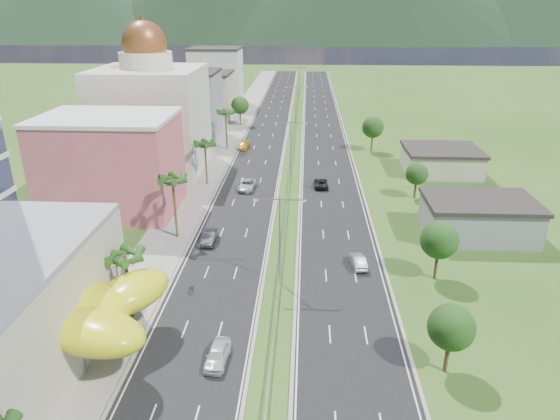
# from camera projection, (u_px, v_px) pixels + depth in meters

# --- Properties ---
(ground) EXTENTS (500.00, 500.00, 0.00)m
(ground) POSITION_uv_depth(u_px,v_px,m) (275.00, 332.00, 51.25)
(ground) COLOR #2D5119
(ground) RESTS_ON ground
(road_left) EXTENTS (11.00, 260.00, 0.04)m
(road_left) POSITION_uv_depth(u_px,v_px,m) (268.00, 130.00, 134.74)
(road_left) COLOR black
(road_left) RESTS_ON ground
(road_right) EXTENTS (11.00, 260.00, 0.04)m
(road_right) POSITION_uv_depth(u_px,v_px,m) (323.00, 130.00, 134.02)
(road_right) COLOR black
(road_right) RESTS_ON ground
(sidewalk_left) EXTENTS (7.00, 260.00, 0.12)m
(sidewalk_left) POSITION_uv_depth(u_px,v_px,m) (233.00, 129.00, 135.18)
(sidewalk_left) COLOR gray
(sidewalk_left) RESTS_ON ground
(median_guardrail) EXTENTS (0.10, 216.06, 0.76)m
(median_guardrail) POSITION_uv_depth(u_px,v_px,m) (294.00, 145.00, 117.51)
(median_guardrail) COLOR gray
(median_guardrail) RESTS_ON ground
(streetlight_median_b) EXTENTS (6.04, 0.25, 11.00)m
(streetlight_median_b) POSITION_uv_depth(u_px,v_px,m) (280.00, 232.00, 57.92)
(streetlight_median_b) COLOR gray
(streetlight_median_b) RESTS_ON ground
(streetlight_median_c) EXTENTS (6.04, 0.25, 11.00)m
(streetlight_median_c) POSITION_uv_depth(u_px,v_px,m) (291.00, 144.00, 94.87)
(streetlight_median_c) COLOR gray
(streetlight_median_c) RESTS_ON ground
(streetlight_median_d) EXTENTS (6.04, 0.25, 11.00)m
(streetlight_median_d) POSITION_uv_depth(u_px,v_px,m) (296.00, 102.00, 136.44)
(streetlight_median_d) COLOR gray
(streetlight_median_d) RESTS_ON ground
(streetlight_median_e) EXTENTS (6.04, 0.25, 11.00)m
(streetlight_median_e) POSITION_uv_depth(u_px,v_px,m) (299.00, 79.00, 178.01)
(streetlight_median_e) COLOR gray
(streetlight_median_e) RESTS_ON ground
(lime_canopy) EXTENTS (18.00, 15.00, 7.40)m
(lime_canopy) POSITION_uv_depth(u_px,v_px,m) (59.00, 307.00, 46.62)
(lime_canopy) COLOR yellow
(lime_canopy) RESTS_ON ground
(pink_shophouse) EXTENTS (20.00, 15.00, 15.00)m
(pink_shophouse) POSITION_uv_depth(u_px,v_px,m) (111.00, 166.00, 79.31)
(pink_shophouse) COLOR #D15557
(pink_shophouse) RESTS_ON ground
(domed_building) EXTENTS (20.00, 20.00, 28.70)m
(domed_building) POSITION_uv_depth(u_px,v_px,m) (151.00, 113.00, 99.09)
(domed_building) COLOR beige
(domed_building) RESTS_ON ground
(midrise_grey) EXTENTS (16.00, 15.00, 16.00)m
(midrise_grey) POSITION_uv_depth(u_px,v_px,m) (186.00, 106.00, 123.41)
(midrise_grey) COLOR gray
(midrise_grey) RESTS_ON ground
(midrise_beige) EXTENTS (16.00, 15.00, 13.00)m
(midrise_beige) POSITION_uv_depth(u_px,v_px,m) (203.00, 97.00, 144.30)
(midrise_beige) COLOR #BCB59B
(midrise_beige) RESTS_ON ground
(midrise_white) EXTENTS (16.00, 15.00, 18.00)m
(midrise_white) POSITION_uv_depth(u_px,v_px,m) (216.00, 78.00, 164.60)
(midrise_white) COLOR silver
(midrise_white) RESTS_ON ground
(shed_near) EXTENTS (15.00, 10.00, 5.00)m
(shed_near) POSITION_uv_depth(u_px,v_px,m) (478.00, 219.00, 72.04)
(shed_near) COLOR gray
(shed_near) RESTS_ON ground
(shed_far) EXTENTS (14.00, 12.00, 4.40)m
(shed_far) POSITION_uv_depth(u_px,v_px,m) (441.00, 162.00, 99.77)
(shed_far) COLOR #BCB59B
(shed_far) RESTS_ON ground
(palm_tree_b) EXTENTS (3.60, 3.60, 8.10)m
(palm_tree_b) POSITION_uv_depth(u_px,v_px,m) (125.00, 259.00, 51.16)
(palm_tree_b) COLOR #47301C
(palm_tree_b) RESTS_ON ground
(palm_tree_c) EXTENTS (3.60, 3.60, 9.60)m
(palm_tree_c) POSITION_uv_depth(u_px,v_px,m) (173.00, 182.00, 69.09)
(palm_tree_c) COLOR #47301C
(palm_tree_c) RESTS_ON ground
(palm_tree_d) EXTENTS (3.60, 3.60, 8.60)m
(palm_tree_d) POSITION_uv_depth(u_px,v_px,m) (205.00, 145.00, 90.70)
(palm_tree_d) COLOR #47301C
(palm_tree_d) RESTS_ON ground
(palm_tree_e) EXTENTS (3.60, 3.60, 9.40)m
(palm_tree_e) POSITION_uv_depth(u_px,v_px,m) (226.00, 114.00, 113.50)
(palm_tree_e) COLOR #47301C
(palm_tree_e) RESTS_ON ground
(leafy_tree_lfar) EXTENTS (4.90, 4.90, 8.05)m
(leafy_tree_lfar) POSITION_uv_depth(u_px,v_px,m) (240.00, 105.00, 137.63)
(leafy_tree_lfar) COLOR #47301C
(leafy_tree_lfar) RESTS_ON ground
(leafy_tree_ra) EXTENTS (4.20, 4.20, 6.90)m
(leafy_tree_ra) POSITION_uv_depth(u_px,v_px,m) (451.00, 328.00, 44.05)
(leafy_tree_ra) COLOR #47301C
(leafy_tree_ra) RESTS_ON ground
(leafy_tree_rb) EXTENTS (4.55, 4.55, 7.47)m
(leafy_tree_rb) POSITION_uv_depth(u_px,v_px,m) (439.00, 240.00, 59.45)
(leafy_tree_rb) COLOR #47301C
(leafy_tree_rb) RESTS_ON ground
(leafy_tree_rc) EXTENTS (3.85, 3.85, 6.33)m
(leafy_tree_rc) POSITION_uv_depth(u_px,v_px,m) (417.00, 174.00, 85.48)
(leafy_tree_rc) COLOR #47301C
(leafy_tree_rc) RESTS_ON ground
(leafy_tree_rd) EXTENTS (4.90, 4.90, 8.05)m
(leafy_tree_rd) POSITION_uv_depth(u_px,v_px,m) (373.00, 127.00, 112.92)
(leafy_tree_rd) COLOR #47301C
(leafy_tree_rd) RESTS_ON ground
(mountain_ridge) EXTENTS (860.00, 140.00, 90.00)m
(mountain_ridge) POSITION_uv_depth(u_px,v_px,m) (369.00, 42.00, 464.02)
(mountain_ridge) COLOR black
(mountain_ridge) RESTS_ON ground
(car_white_near_left) EXTENTS (2.23, 4.87, 1.62)m
(car_white_near_left) POSITION_uv_depth(u_px,v_px,m) (218.00, 355.00, 46.70)
(car_white_near_left) COLOR silver
(car_white_near_left) RESTS_ON road_left
(car_dark_left) EXTENTS (1.73, 4.90, 1.61)m
(car_dark_left) POSITION_uv_depth(u_px,v_px,m) (210.00, 237.00, 70.37)
(car_dark_left) COLOR black
(car_dark_left) RESTS_ON road_left
(car_silver_mid_left) EXTENTS (3.24, 6.12, 1.64)m
(car_silver_mid_left) POSITION_uv_depth(u_px,v_px,m) (247.00, 185.00, 90.78)
(car_silver_mid_left) COLOR #ACAFB4
(car_silver_mid_left) RESTS_ON road_left
(car_yellow_far_left) EXTENTS (2.71, 5.51, 1.54)m
(car_yellow_far_left) POSITION_uv_depth(u_px,v_px,m) (244.00, 145.00, 116.65)
(car_yellow_far_left) COLOR gold
(car_yellow_far_left) RESTS_ON road_left
(car_silver_right) EXTENTS (2.16, 4.79, 1.52)m
(car_silver_right) POSITION_uv_depth(u_px,v_px,m) (358.00, 261.00, 63.93)
(car_silver_right) COLOR #95979B
(car_silver_right) RESTS_ON road_right
(car_dark_far_right) EXTENTS (2.59, 5.35, 1.47)m
(car_dark_far_right) POSITION_uv_depth(u_px,v_px,m) (321.00, 183.00, 92.02)
(car_dark_far_right) COLOR black
(car_dark_far_right) RESTS_ON road_right
(motorcycle) EXTENTS (0.72, 1.75, 1.09)m
(motorcycle) POSITION_uv_depth(u_px,v_px,m) (191.00, 288.00, 58.21)
(motorcycle) COLOR black
(motorcycle) RESTS_ON road_left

